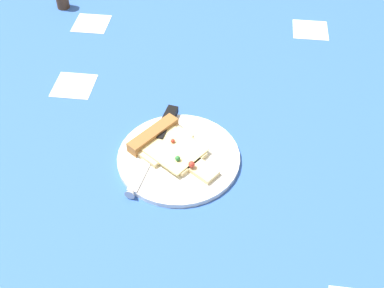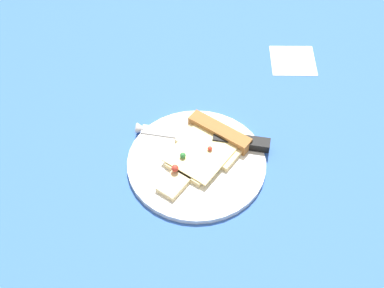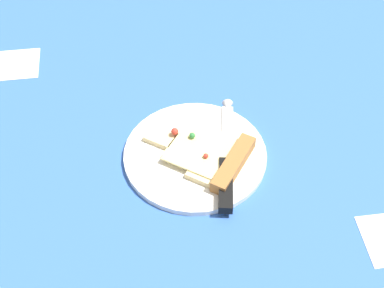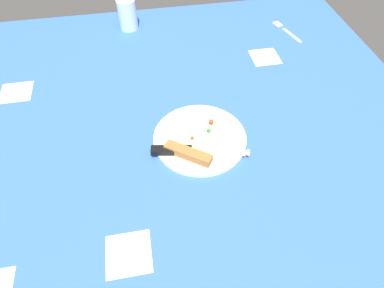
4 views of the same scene
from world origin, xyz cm
name	(u,v)px [view 2 (image 2 of 4)]	position (x,y,z in cm)	size (l,w,h in cm)	color
ground_plane	(250,154)	(-0.01, -0.01, -1.50)	(149.15, 149.15, 3.00)	#3360B7
plate	(197,163)	(9.54, 3.78, 0.52)	(23.92, 23.92, 1.03)	white
pizza_slice	(205,149)	(8.05, 1.66, 1.82)	(16.45, 18.70, 2.53)	beige
knife	(215,138)	(6.20, -1.09, 1.64)	(24.00, 6.28, 2.45)	silver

